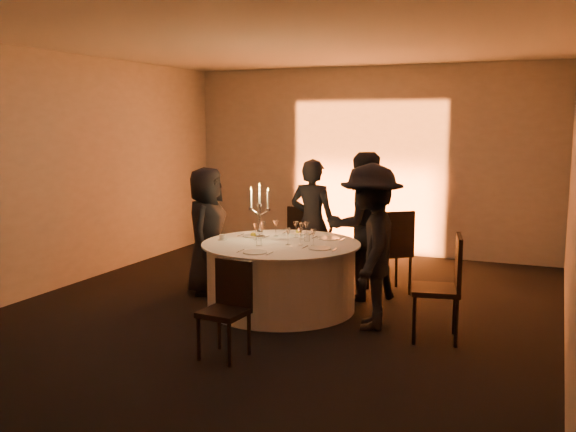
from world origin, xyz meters
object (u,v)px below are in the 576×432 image
at_px(chair_back_right, 392,247).
at_px(chair_front, 228,303).
at_px(chair_right, 445,281).
at_px(banquet_table, 281,276).
at_px(guest_left, 207,231).
at_px(chair_left, 211,242).
at_px(coffee_cup, 222,237).
at_px(candelabra, 260,219).
at_px(guest_right, 371,247).
at_px(guest_back_left, 312,223).
at_px(chair_back_left, 305,236).
at_px(guest_back_right, 362,226).

xyz_separation_m(chair_back_right, chair_front, (-0.86, -2.66, -0.11)).
bearing_deg(chair_right, banquet_table, -111.62).
bearing_deg(banquet_table, guest_left, 166.38).
distance_m(chair_left, coffee_cup, 1.00).
bearing_deg(candelabra, guest_right, -16.51).
bearing_deg(guest_back_left, chair_front, 96.94).
bearing_deg(chair_front, chair_back_left, 104.05).
bearing_deg(chair_back_left, chair_right, 149.89).
height_order(chair_back_left, chair_front, chair_back_left).
relative_size(guest_back_right, coffee_cup, 16.15).
height_order(banquet_table, chair_right, chair_right).
xyz_separation_m(chair_back_left, coffee_cup, (-0.33, -1.78, 0.26)).
height_order(chair_back_right, guest_right, guest_right).
bearing_deg(chair_back_left, candelabra, 102.09).
bearing_deg(chair_back_right, banquet_table, 9.73).
distance_m(guest_back_right, coffee_cup, 1.67).
relative_size(chair_back_right, guest_left, 0.67).
relative_size(guest_back_left, guest_back_right, 0.93).
bearing_deg(chair_back_right, guest_right, 55.99).
relative_size(chair_back_left, guest_left, 0.61).
bearing_deg(banquet_table, candelabra, 151.64).
distance_m(chair_back_left, chair_back_right, 1.49).
bearing_deg(guest_back_right, candelabra, -12.37).
distance_m(chair_front, guest_back_right, 2.43).
xyz_separation_m(chair_right, candelabra, (-2.26, 0.54, 0.40)).
distance_m(chair_front, guest_right, 1.66).
bearing_deg(chair_front, chair_right, 39.12).
xyz_separation_m(guest_left, coffee_cup, (0.43, -0.38, 0.01)).
distance_m(chair_back_right, guest_right, 1.40).
height_order(banquet_table, guest_back_left, guest_back_left).
bearing_deg(guest_left, chair_back_left, -41.86).
height_order(guest_left, guest_back_left, guest_back_left).
xyz_separation_m(banquet_table, chair_left, (-1.29, 0.67, 0.18)).
xyz_separation_m(chair_left, guest_right, (2.41, -0.91, 0.29)).
height_order(guest_right, candelabra, guest_right).
relative_size(chair_left, chair_front, 1.14).
relative_size(guest_back_left, candelabra, 2.53).
height_order(chair_right, candelabra, candelabra).
bearing_deg(coffee_cup, chair_back_left, 79.65).
relative_size(guest_left, candelabra, 2.41).
distance_m(chair_back_right, guest_left, 2.31).
bearing_deg(candelabra, chair_back_right, 34.26).
bearing_deg(guest_back_right, guest_left, -25.81).
xyz_separation_m(chair_back_left, guest_back_right, (1.08, -0.88, 0.35)).
height_order(chair_back_left, guest_back_right, guest_back_right).
bearing_deg(candelabra, chair_left, 152.92).
height_order(chair_right, guest_right, guest_right).
relative_size(chair_front, candelabra, 1.34).
xyz_separation_m(chair_right, guest_left, (-3.02, 0.62, 0.20)).
bearing_deg(candelabra, guest_back_left, 71.86).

